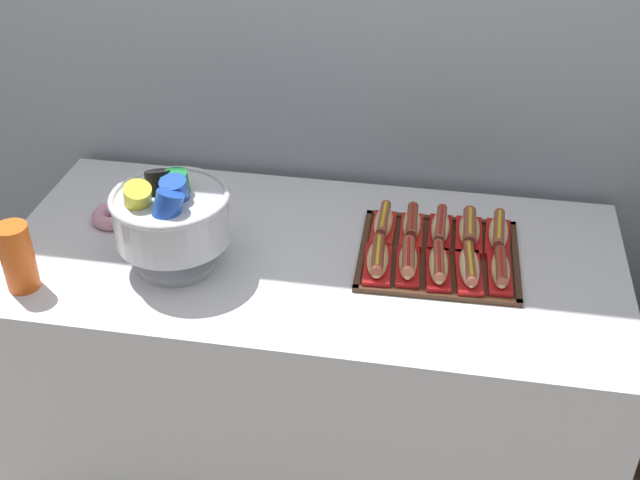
{
  "coord_description": "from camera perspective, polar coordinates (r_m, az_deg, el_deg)",
  "views": [
    {
      "loc": [
        0.33,
        -1.7,
        1.95
      ],
      "look_at": [
        0.02,
        0.02,
        0.77
      ],
      "focal_mm": 45.85,
      "sensor_mm": 36.0,
      "label": 1
    }
  ],
  "objects": [
    {
      "name": "hot_dog_4",
      "position": [
        2.04,
        12.47,
        -2.1
      ],
      "size": [
        0.06,
        0.16,
        0.06
      ],
      "color": "red",
      "rests_on": "serving_tray"
    },
    {
      "name": "punch_bowl",
      "position": [
        2.02,
        -10.38,
        1.67
      ],
      "size": [
        0.29,
        0.29,
        0.26
      ],
      "color": "silver",
      "rests_on": "buffet_table"
    },
    {
      "name": "hot_dog_5",
      "position": [
        2.17,
        4.44,
        1.14
      ],
      "size": [
        0.06,
        0.16,
        0.06
      ],
      "color": "red",
      "rests_on": "serving_tray"
    },
    {
      "name": "hot_dog_1",
      "position": [
        2.03,
        6.16,
        -1.49
      ],
      "size": [
        0.07,
        0.17,
        0.06
      ],
      "color": "red",
      "rests_on": "serving_tray"
    },
    {
      "name": "hot_dog_6",
      "position": [
        2.17,
        6.42,
        1.0
      ],
      "size": [
        0.07,
        0.16,
        0.06
      ],
      "color": "red",
      "rests_on": "serving_tray"
    },
    {
      "name": "cup_stack",
      "position": [
        2.07,
        -20.36,
        -1.13
      ],
      "size": [
        0.08,
        0.08,
        0.17
      ],
      "color": "#EA5B19",
      "rests_on": "buffet_table"
    },
    {
      "name": "hot_dog_9",
      "position": [
        2.18,
        12.33,
        0.45
      ],
      "size": [
        0.07,
        0.17,
        0.06
      ],
      "color": "red",
      "rests_on": "serving_tray"
    },
    {
      "name": "hot_dog_3",
      "position": [
        2.03,
        10.37,
        -1.92
      ],
      "size": [
        0.08,
        0.18,
        0.06
      ],
      "color": "red",
      "rests_on": "serving_tray"
    },
    {
      "name": "hot_dog_7",
      "position": [
        2.17,
        8.4,
        0.79
      ],
      "size": [
        0.06,
        0.17,
        0.06
      ],
      "color": "#B21414",
      "rests_on": "serving_tray"
    },
    {
      "name": "donut",
      "position": [
        2.3,
        -14.21,
        1.65
      ],
      "size": [
        0.12,
        0.12,
        0.04
      ],
      "color": "pink",
      "rests_on": "buffet_table"
    },
    {
      "name": "hot_dog_8",
      "position": [
        2.17,
        10.37,
        0.64
      ],
      "size": [
        0.07,
        0.17,
        0.06
      ],
      "color": "red",
      "rests_on": "serving_tray"
    },
    {
      "name": "hot_dog_2",
      "position": [
        2.03,
        8.26,
        -1.76
      ],
      "size": [
        0.07,
        0.18,
        0.06
      ],
      "color": "#B21414",
      "rests_on": "serving_tray"
    },
    {
      "name": "ground_plane",
      "position": [
        2.6,
        -0.55,
        -14.45
      ],
      "size": [
        10.0,
        10.0,
        0.0
      ],
      "primitive_type": "plane",
      "color": "gray"
    },
    {
      "name": "serving_tray",
      "position": [
        2.11,
        8.27,
        -1.09
      ],
      "size": [
        0.41,
        0.37,
        0.01
      ],
      "color": "#472B19",
      "rests_on": "buffet_table"
    },
    {
      "name": "hot_dog_0",
      "position": [
        2.03,
        4.05,
        -1.39
      ],
      "size": [
        0.08,
        0.18,
        0.06
      ],
      "color": "red",
      "rests_on": "serving_tray"
    },
    {
      "name": "buffet_table",
      "position": [
        2.33,
        -0.6,
        -8.05
      ],
      "size": [
        1.6,
        0.77,
        0.74
      ],
      "color": "silver",
      "rests_on": "ground_plane"
    }
  ]
}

